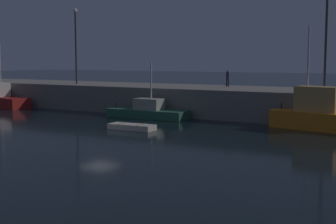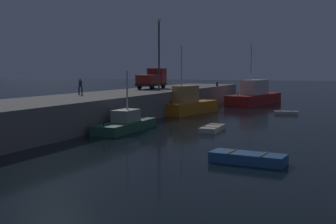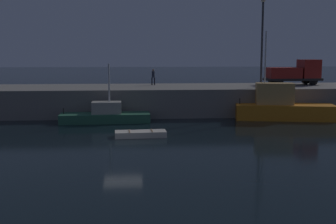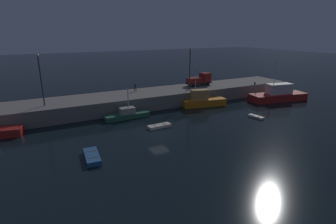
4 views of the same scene
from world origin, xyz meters
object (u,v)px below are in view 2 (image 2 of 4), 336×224
object	(u,v)px
dinghy_orange_near	(248,158)
fishing_boat_white	(189,104)
dinghy_red_small	(212,128)
fishing_trawler_red	(254,96)
bollard_west	(217,84)
utility_truck	(152,79)
rowboat_white_mid	(286,113)
dockworker	(80,85)
fishing_boat_orange	(125,124)
lamp_post_east	(159,49)

from	to	relation	value
dinghy_orange_near	fishing_boat_white	bearing A→B (deg)	28.42
dinghy_red_small	fishing_trawler_red	bearing A→B (deg)	6.60
fishing_boat_white	bollard_west	size ratio (longest dim) A/B	14.97
fishing_boat_white	utility_truck	size ratio (longest dim) A/B	1.53
rowboat_white_mid	dockworker	bearing A→B (deg)	130.35
rowboat_white_mid	dockworker	distance (m)	23.21
fishing_boat_orange	dinghy_red_small	bearing A→B (deg)	-66.79
fishing_trawler_red	rowboat_white_mid	world-z (taller)	fishing_trawler_red
dinghy_red_small	fishing_boat_orange	bearing A→B (deg)	113.21
lamp_post_east	bollard_west	bearing A→B (deg)	-6.99
fishing_trawler_red	lamp_post_east	bearing A→B (deg)	157.96
dinghy_red_small	lamp_post_east	distance (m)	17.24
fishing_boat_white	lamp_post_east	world-z (taller)	lamp_post_east
lamp_post_east	dockworker	size ratio (longest dim) A/B	5.10
lamp_post_east	bollard_west	world-z (taller)	lamp_post_east
fishing_boat_orange	rowboat_white_mid	bearing A→B (deg)	-27.28
bollard_west	fishing_boat_white	bearing A→B (deg)	-174.63
fishing_boat_orange	fishing_boat_white	bearing A→B (deg)	1.64
bollard_west	dinghy_red_small	bearing A→B (deg)	-162.79
fishing_boat_orange	dinghy_red_small	size ratio (longest dim) A/B	2.09
lamp_post_east	fishing_trawler_red	bearing A→B (deg)	-22.04
dinghy_orange_near	lamp_post_east	xyz separation A→B (m)	(22.91, 16.25, 7.17)
rowboat_white_mid	utility_truck	distance (m)	17.17
dinghy_orange_near	utility_truck	xyz separation A→B (m)	(27.42, 19.32, 3.57)
dinghy_red_small	rowboat_white_mid	bearing A→B (deg)	-11.29
dinghy_red_small	bollard_west	xyz separation A→B (m)	(27.44, 8.50, 2.68)
fishing_trawler_red	dinghy_orange_near	world-z (taller)	fishing_trawler_red
dinghy_red_small	dockworker	bearing A→B (deg)	83.79
lamp_post_east	bollard_west	distance (m)	16.54
fishing_trawler_red	dockworker	world-z (taller)	fishing_trawler_red
fishing_trawler_red	utility_truck	bearing A→B (deg)	141.94
fishing_trawler_red	fishing_boat_white	world-z (taller)	fishing_trawler_red
bollard_west	dinghy_orange_near	bearing A→B (deg)	-159.69
bollard_west	rowboat_white_mid	bearing A→B (deg)	-133.11
fishing_boat_white	dockworker	xyz separation A→B (m)	(-11.09, 7.12, 2.45)
rowboat_white_mid	dinghy_red_small	size ratio (longest dim) A/B	0.76
fishing_boat_white	utility_truck	distance (m)	7.81
dinghy_red_small	bollard_west	distance (m)	28.85
fishing_trawler_red	fishing_boat_orange	distance (m)	32.15
utility_truck	dockworker	bearing A→B (deg)	177.16
dockworker	dinghy_orange_near	bearing A→B (deg)	-122.56
rowboat_white_mid	fishing_boat_white	bearing A→B (deg)	110.00
rowboat_white_mid	lamp_post_east	distance (m)	16.23
dinghy_orange_near	dinghy_red_small	xyz separation A→B (m)	(11.25, 5.82, -0.07)
lamp_post_east	dinghy_orange_near	bearing A→B (deg)	-144.65
fishing_boat_white	dinghy_orange_near	bearing A→B (deg)	-151.58
fishing_boat_orange	bollard_west	bearing A→B (deg)	3.47
fishing_boat_orange	lamp_post_east	distance (m)	16.49
rowboat_white_mid	dinghy_red_small	distance (m)	16.74
fishing_boat_orange	bollard_west	world-z (taller)	fishing_boat_orange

